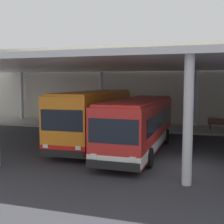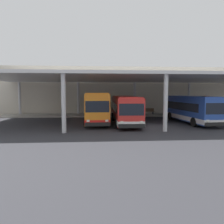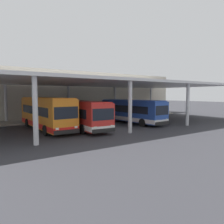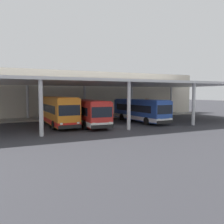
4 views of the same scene
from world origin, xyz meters
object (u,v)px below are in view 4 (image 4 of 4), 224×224
banner_sign (147,105)px  trash_bin (119,112)px  bus_nearest_bay (57,111)px  bus_middle_bay (140,110)px  bench_waiting (99,113)px  bus_second_bay (87,112)px

banner_sign → trash_bin: bearing=168.1°
bus_nearest_bay → banner_sign: (17.50, 6.56, 0.14)m
trash_bin → banner_sign: 5.37m
bus_middle_bay → trash_bin: 8.93m
bus_nearest_bay → banner_sign: bus_nearest_bay is taller
banner_sign → bench_waiting: bearing=174.5°
bus_second_bay → trash_bin: 12.98m
bus_nearest_bay → bench_waiting: size_ratio=6.34×
bus_nearest_bay → bus_second_bay: size_ratio=1.08×
banner_sign → bus_middle_bay: bearing=-128.6°
bus_second_bay → bench_waiting: bearing=61.2°
bus_second_bay → bench_waiting: (5.00, 9.12, -0.99)m
bus_second_bay → bench_waiting: size_ratio=5.88×
bus_middle_bay → banner_sign: banner_sign is taller
bus_nearest_bay → banner_sign: bearing=20.6°
bench_waiting → banner_sign: bearing=-5.5°
bus_nearest_bay → bench_waiting: 11.29m
bus_second_bay → banner_sign: 16.33m
bus_middle_bay → bus_second_bay: bearing=-176.3°
bus_nearest_bay → trash_bin: size_ratio=11.64×
banner_sign → bus_nearest_bay: bearing=-159.4°
bus_middle_bay → trash_bin: bus_middle_bay is taller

